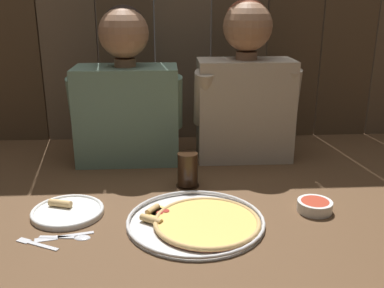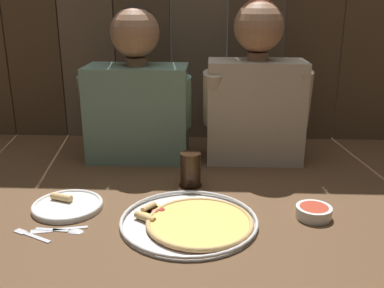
% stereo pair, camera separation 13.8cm
% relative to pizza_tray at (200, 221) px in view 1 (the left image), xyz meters
% --- Properties ---
extents(ground_plane, '(3.20, 3.20, 0.00)m').
position_rel_pizza_tray_xyz_m(ground_plane, '(-0.01, 0.09, -0.01)').
color(ground_plane, brown).
extents(pizza_tray, '(0.40, 0.40, 0.03)m').
position_rel_pizza_tray_xyz_m(pizza_tray, '(0.00, 0.00, 0.00)').
color(pizza_tray, silver).
rests_on(pizza_tray, ground).
extents(dinner_plate, '(0.21, 0.21, 0.03)m').
position_rel_pizza_tray_xyz_m(dinner_plate, '(-0.39, 0.09, -0.00)').
color(dinner_plate, white).
rests_on(dinner_plate, ground).
extents(drinking_glass, '(0.08, 0.08, 0.12)m').
position_rel_pizza_tray_xyz_m(drinking_glass, '(-0.02, 0.27, 0.05)').
color(drinking_glass, black).
rests_on(drinking_glass, ground).
extents(dipping_bowl, '(0.10, 0.10, 0.03)m').
position_rel_pizza_tray_xyz_m(dipping_bowl, '(0.35, 0.06, 0.01)').
color(dipping_bowl, white).
rests_on(dipping_bowl, ground).
extents(table_fork, '(0.12, 0.07, 0.01)m').
position_rel_pizza_tray_xyz_m(table_fork, '(-0.44, -0.08, -0.01)').
color(table_fork, silver).
rests_on(table_fork, ground).
extents(table_knife, '(0.15, 0.05, 0.01)m').
position_rel_pizza_tray_xyz_m(table_knife, '(-0.37, -0.05, -0.01)').
color(table_knife, silver).
rests_on(table_knife, ground).
extents(table_spoon, '(0.14, 0.03, 0.01)m').
position_rel_pizza_tray_xyz_m(table_spoon, '(-0.34, -0.05, -0.01)').
color(table_spoon, silver).
rests_on(table_spoon, ground).
extents(diner_left, '(0.42, 0.21, 0.59)m').
position_rel_pizza_tray_xyz_m(diner_left, '(-0.24, 0.55, 0.26)').
color(diner_left, slate).
rests_on(diner_left, ground).
extents(diner_right, '(0.40, 0.21, 0.61)m').
position_rel_pizza_tray_xyz_m(diner_right, '(0.22, 0.55, 0.28)').
color(diner_right, '#B2A38E').
rests_on(diner_right, ground).
extents(wooden_backdrop_wall, '(2.19, 0.03, 1.19)m').
position_rel_pizza_tray_xyz_m(wooden_backdrop_wall, '(-0.01, 0.84, 0.59)').
color(wooden_backdrop_wall, '#503C27').
rests_on(wooden_backdrop_wall, ground).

